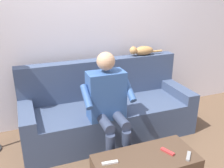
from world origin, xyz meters
The scene contains 8 objects.
ground_plane centered at (0.00, 0.60, 0.00)m, with size 8.00×8.00×0.00m, color brown.
back_wall centered at (0.00, -0.67, 1.27)m, with size 5.13×0.06×2.54m, color silver.
couch centered at (0.00, -0.14, 0.32)m, with size 2.17×0.80×0.95m.
person_solo_seated centered at (0.14, 0.27, 0.67)m, with size 0.57×0.54×1.20m.
cat_on_backrest centered at (-0.61, -0.40, 1.02)m, with size 0.50×0.14×0.14m.
remote_red centered at (-0.23, 0.93, 0.36)m, with size 0.14×0.04×0.02m, color #B73333.
remote_gray centered at (-0.37, 1.06, 0.36)m, with size 0.14×0.03×0.02m, color gray.
remote_white centered at (0.35, 0.89, 0.36)m, with size 0.15×0.03×0.02m, color white.
Camera 1 is at (0.98, 2.60, 1.82)m, focal length 39.79 mm.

